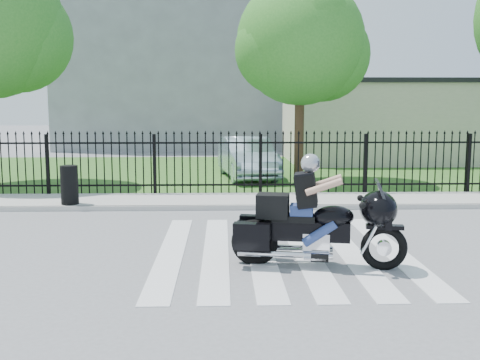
{
  "coord_description": "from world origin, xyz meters",
  "views": [
    {
      "loc": [
        -1.07,
        -9.83,
        2.65
      ],
      "look_at": [
        -0.7,
        2.23,
        1.0
      ],
      "focal_mm": 42.0,
      "sensor_mm": 36.0,
      "label": 1
    }
  ],
  "objects": [
    {
      "name": "parked_car",
      "position": [
        -0.2,
        9.94,
        0.75
      ],
      "size": [
        2.18,
        4.6,
        1.46
      ],
      "primitive_type": "imported",
      "rotation": [
        0.0,
        0.0,
        0.15
      ],
      "color": "#9BB3C3",
      "rests_on": "grass_strip"
    },
    {
      "name": "grass_strip",
      "position": [
        0.0,
        12.0,
        0.01
      ],
      "size": [
        40.0,
        12.0,
        0.02
      ],
      "primitive_type": "cube",
      "color": "#29571D",
      "rests_on": "ground"
    },
    {
      "name": "crosswalk",
      "position": [
        0.0,
        0.0,
        0.01
      ],
      "size": [
        5.0,
        5.5,
        0.01
      ],
      "primitive_type": null,
      "color": "silver",
      "rests_on": "ground"
    },
    {
      "name": "building_low_roof",
      "position": [
        7.0,
        16.0,
        3.6
      ],
      "size": [
        10.2,
        6.2,
        0.2
      ],
      "primitive_type": "cube",
      "color": "black",
      "rests_on": "building_low"
    },
    {
      "name": "curb",
      "position": [
        0.0,
        4.0,
        0.06
      ],
      "size": [
        40.0,
        0.12,
        0.12
      ],
      "primitive_type": "cube",
      "color": "#ADAAA3",
      "rests_on": "ground"
    },
    {
      "name": "litter_bin",
      "position": [
        -4.95,
        4.3,
        0.61
      ],
      "size": [
        0.53,
        0.53,
        0.98
      ],
      "primitive_type": "cylinder",
      "rotation": [
        0.0,
        0.0,
        -0.25
      ],
      "color": "black",
      "rests_on": "sidewalk"
    },
    {
      "name": "sidewalk",
      "position": [
        0.0,
        5.0,
        0.06
      ],
      "size": [
        40.0,
        2.0,
        0.12
      ],
      "primitive_type": "cube",
      "color": "#ADAAA3",
      "rests_on": "ground"
    },
    {
      "name": "iron_fence",
      "position": [
        0.0,
        6.0,
        0.9
      ],
      "size": [
        26.0,
        0.04,
        1.8
      ],
      "color": "black",
      "rests_on": "ground"
    },
    {
      "name": "building_tall",
      "position": [
        -3.0,
        26.0,
        6.0
      ],
      "size": [
        15.0,
        10.0,
        12.0
      ],
      "primitive_type": "cube",
      "color": "#92959A",
      "rests_on": "ground"
    },
    {
      "name": "ground",
      "position": [
        0.0,
        0.0,
        0.0
      ],
      "size": [
        120.0,
        120.0,
        0.0
      ],
      "primitive_type": "plane",
      "color": "slate",
      "rests_on": "ground"
    },
    {
      "name": "tree_mid",
      "position": [
        1.5,
        9.0,
        4.67
      ],
      "size": [
        4.2,
        4.2,
        6.78
      ],
      "color": "#382316",
      "rests_on": "ground"
    },
    {
      "name": "motorcycle_rider",
      "position": [
        0.39,
        -0.93,
        0.77
      ],
      "size": [
        2.83,
        1.29,
        1.89
      ],
      "rotation": [
        0.0,
        0.0,
        -0.19
      ],
      "color": "black",
      "rests_on": "ground"
    },
    {
      "name": "building_low",
      "position": [
        7.0,
        16.0,
        1.75
      ],
      "size": [
        10.0,
        6.0,
        3.5
      ],
      "primitive_type": "cube",
      "color": "beige",
      "rests_on": "ground"
    }
  ]
}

